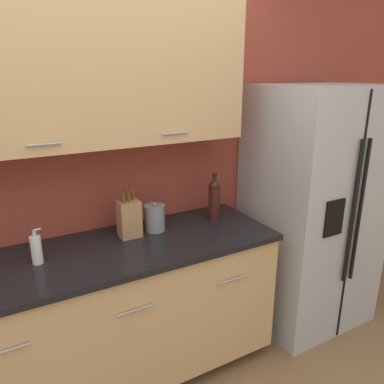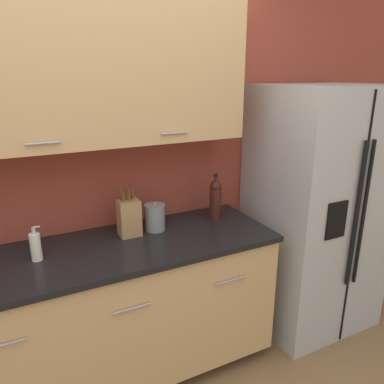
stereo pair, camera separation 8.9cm
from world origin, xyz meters
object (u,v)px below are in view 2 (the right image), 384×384
at_px(knife_block, 129,217).
at_px(wine_bottle, 215,199).
at_px(steel_canister, 155,217).
at_px(refrigerator, 315,210).
at_px(soap_dispenser, 36,246).

distance_m(knife_block, wine_bottle, 0.59).
bearing_deg(steel_canister, refrigerator, -7.54).
bearing_deg(steel_canister, knife_block, -177.82).
bearing_deg(soap_dispenser, knife_block, 8.99).
xyz_separation_m(knife_block, steel_canister, (0.17, 0.01, -0.03)).
distance_m(refrigerator, wine_bottle, 0.80).
bearing_deg(knife_block, soap_dispenser, -171.01).
height_order(knife_block, steel_canister, knife_block).
relative_size(refrigerator, knife_block, 5.62).
xyz_separation_m(soap_dispenser, steel_canister, (0.70, 0.09, 0.01)).
distance_m(refrigerator, soap_dispenser, 1.89).
relative_size(knife_block, wine_bottle, 1.00).
bearing_deg(knife_block, steel_canister, 2.18).
bearing_deg(wine_bottle, steel_canister, 177.12).
xyz_separation_m(refrigerator, soap_dispenser, (-1.89, 0.07, 0.10)).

